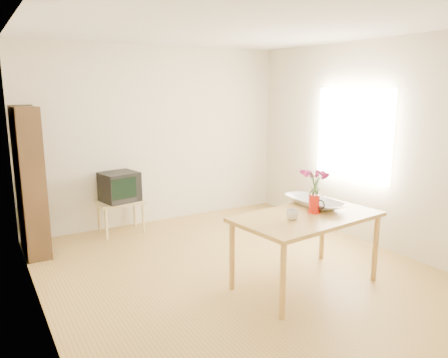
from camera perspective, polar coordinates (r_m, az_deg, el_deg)
room at (r=4.61m, az=2.17°, el=3.05°), size 4.50×4.50×4.50m
table at (r=4.51m, az=10.76°, el=-5.57°), size 1.56×1.00×0.75m
tv_stand at (r=6.27m, az=-13.38°, el=-3.43°), size 0.60×0.45×0.46m
bookshelf at (r=5.73m, az=-23.94°, el=-0.91°), size 0.28×0.70×1.80m
pitcher at (r=4.56m, az=11.68°, el=-3.28°), size 0.13×0.20×0.19m
flowers at (r=4.50m, az=11.82°, el=-0.27°), size 0.21×0.21×0.30m
mug at (r=4.30m, az=8.92°, el=-4.62°), size 0.15×0.15×0.10m
bowl at (r=4.76m, az=11.80°, el=-0.77°), size 0.53×0.53×0.47m
teacup_a at (r=4.75m, az=11.41°, el=-1.37°), size 0.10×0.10×0.07m
teacup_b at (r=4.82m, az=12.01°, el=-1.16°), size 0.08×0.08×0.07m
television at (r=6.21m, az=-13.54°, el=-0.92°), size 0.54×0.51×0.40m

